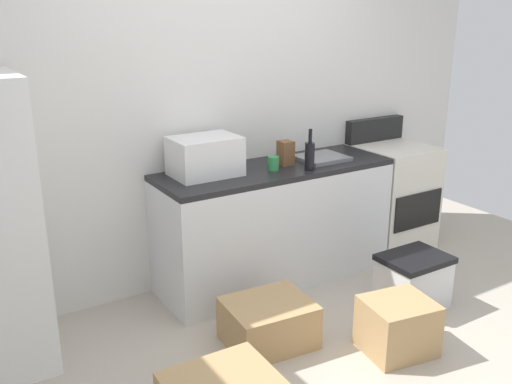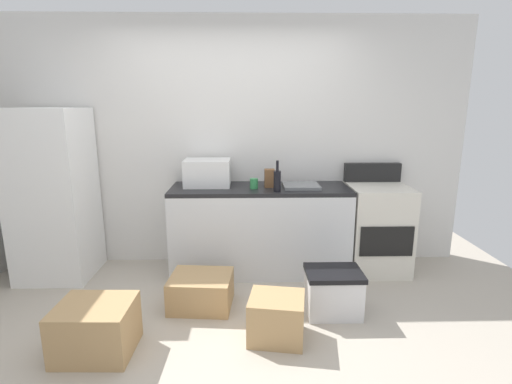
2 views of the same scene
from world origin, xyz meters
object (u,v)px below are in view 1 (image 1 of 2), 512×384
Objects in this scene: stove_oven at (391,195)px; wine_bottle at (310,155)px; knife_block at (286,153)px; microwave at (205,156)px; coffee_mug at (273,163)px; cardboard_box_large at (268,323)px; cardboard_box_medium at (397,326)px; storage_bin at (413,281)px.

wine_bottle reaches higher than stove_oven.
wine_bottle is 1.67× the size of knife_block.
microwave is 4.60× the size of coffee_mug.
microwave is at bearing 177.58° from stove_oven.
cardboard_box_large is at bearing -142.61° from wine_bottle.
wine_bottle is 0.74× the size of cardboard_box_medium.
storage_bin is (0.49, -0.88, -0.80)m from knife_block.
coffee_mug is 0.19× the size of cardboard_box_large.
microwave reaches higher than knife_block.
storage_bin is (1.12, -0.95, -0.84)m from microwave.
cardboard_box_large is at bearing 141.73° from cardboard_box_medium.
microwave is 1.21m from cardboard_box_large.
storage_bin is at bearing -61.06° from knife_block.
stove_oven is 11.00× the size of coffee_mug.
cardboard_box_medium is (0.62, -0.49, 0.03)m from cardboard_box_large.
wine_bottle is 0.27m from coffee_mug.
cardboard_box_medium is (-0.07, -1.02, -0.84)m from wine_bottle.
knife_block reaches higher than cardboard_box_medium.
knife_block is 0.35× the size of cardboard_box_large.
cardboard_box_medium is at bearing -145.29° from storage_bin.
coffee_mug is at bearing 54.68° from cardboard_box_large.
stove_oven is 1.24m from knife_block.
stove_oven reaches higher than cardboard_box_medium.
wine_bottle is 0.22m from knife_block.
wine_bottle is at bearing -168.86° from stove_oven.
knife_block is at bearing 25.32° from coffee_mug.
microwave is 2.56× the size of knife_block.
storage_bin is at bearing -40.48° from microwave.
coffee_mug is (-0.22, 0.14, -0.06)m from wine_bottle.
wine_bottle is at bearing -31.90° from coffee_mug.
microwave is 1.00× the size of storage_bin.
cardboard_box_large is 0.79m from cardboard_box_medium.
coffee_mug is (-1.28, -0.07, 0.48)m from stove_oven.
storage_bin is at bearing -7.26° from cardboard_box_large.
cardboard_box_medium is at bearing -38.27° from cardboard_box_large.
stove_oven is 2.39× the size of microwave.
wine_bottle is 0.58× the size of cardboard_box_large.
wine_bottle reaches higher than knife_block.
stove_oven reaches higher than storage_bin.
storage_bin is (0.43, -0.67, -0.82)m from wine_bottle.
stove_oven is 2.73× the size of cardboard_box_medium.
cardboard_box_medium is 0.61m from storage_bin.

